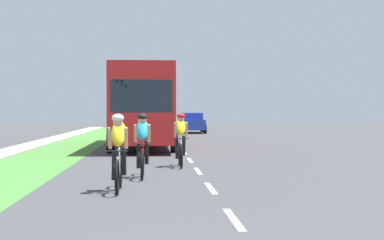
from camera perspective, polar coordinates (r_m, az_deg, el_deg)
The scene contains 11 objects.
ground_plane at distance 23.94m, azimuth -0.91°, elevation -3.05°, with size 120.00×120.00×0.00m, color #424244.
grass_verge at distance 24.21m, azimuth -12.80°, elevation -3.02°, with size 2.64×70.00×0.01m, color #478438.
sidewalk_concrete at distance 24.59m, azimuth -17.36°, elevation -2.97°, with size 1.32×70.00×0.10m, color #9E998E.
lane_markings_center at distance 27.93m, azimuth -1.32°, elevation -2.48°, with size 0.12×54.30×0.01m.
cyclist_lead at distance 11.77m, azimuth -7.27°, elevation -3.12°, with size 0.42×1.72×1.58m.
cyclist_trailing at distance 14.15m, azimuth -4.92°, elevation -2.45°, with size 0.42×1.72×1.58m.
cyclist_distant at distance 16.95m, azimuth -1.14°, elevation -1.91°, with size 0.42×1.72×1.58m.
bus_red at distance 26.63m, azimuth -4.76°, elevation 1.61°, with size 2.78×11.60×3.48m.
sedan_blue at distance 43.66m, azimuth -0.02°, elevation -0.28°, with size 1.98×4.30×1.52m.
pickup_black at distance 52.91m, azimuth -4.30°, elevation -0.02°, with size 2.22×5.10×1.64m.
suv_white at distance 65.18m, azimuth -3.97°, elevation 0.25°, with size 2.15×4.70×1.79m.
Camera 1 is at (-1.20, -3.85, 1.63)m, focal length 53.95 mm.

